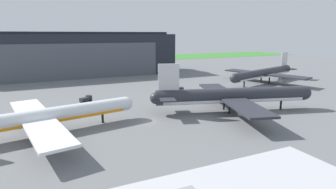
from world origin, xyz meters
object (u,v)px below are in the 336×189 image
at_px(airliner_near_right, 233,96).
at_px(pushback_tractor, 178,89).
at_px(airliner_far_left, 264,73).
at_px(stair_truck, 86,99).
at_px(airliner_near_left, 41,118).
at_px(maintenance_hangar, 79,55).

xyz_separation_m(airliner_near_right, pushback_tractor, (-2.12, 29.06, -3.27)).
xyz_separation_m(airliner_far_left, stair_truck, (-76.62, -2.79, -3.31)).
distance_m(airliner_near_left, airliner_near_right, 48.59).
xyz_separation_m(maintenance_hangar, airliner_near_right, (29.15, -90.31, -6.30)).
xyz_separation_m(airliner_near_left, pushback_tractor, (46.38, 26.25, -2.61)).
bearing_deg(airliner_near_right, maintenance_hangar, 107.89).
distance_m(maintenance_hangar, pushback_tractor, 67.63).
bearing_deg(airliner_near_right, airliner_far_left, 37.08).
distance_m(maintenance_hangar, airliner_near_left, 89.88).
distance_m(maintenance_hangar, stair_truck, 63.02).
height_order(airliner_near_left, airliner_near_right, airliner_near_right).
distance_m(airliner_far_left, pushback_tractor, 43.50).
relative_size(airliner_near_left, stair_truck, 10.39).
distance_m(airliner_near_right, stair_truck, 45.49).
relative_size(maintenance_hangar, airliner_near_right, 2.18).
bearing_deg(pushback_tractor, airliner_near_left, -150.50).
relative_size(maintenance_hangar, stair_truck, 23.99).
bearing_deg(airliner_near_left, pushback_tractor, 29.50).
height_order(maintenance_hangar, airliner_far_left, maintenance_hangar).
distance_m(maintenance_hangar, airliner_far_left, 92.16).
relative_size(airliner_far_left, airliner_near_right, 1.02).
height_order(airliner_far_left, pushback_tractor, airliner_far_left).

